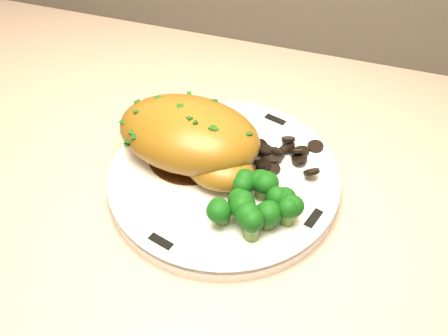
% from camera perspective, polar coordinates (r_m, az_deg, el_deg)
% --- Properties ---
extents(plate, '(0.29, 0.29, 0.02)m').
position_cam_1_polar(plate, '(0.58, -0.00, -1.24)').
color(plate, white).
rests_on(plate, counter).
extents(rim_accent_0, '(0.03, 0.02, 0.00)m').
position_cam_1_polar(rim_accent_0, '(0.63, 5.23, 4.90)').
color(rim_accent_0, black).
rests_on(rim_accent_0, plate).
extents(rim_accent_1, '(0.02, 0.03, 0.00)m').
position_cam_1_polar(rim_accent_1, '(0.62, -7.91, 3.23)').
color(rim_accent_1, black).
rests_on(rim_accent_1, plate).
extents(rim_accent_2, '(0.03, 0.02, 0.00)m').
position_cam_1_polar(rim_accent_2, '(0.52, -6.43, -7.45)').
color(rim_accent_2, black).
rests_on(rim_accent_2, plate).
extents(rim_accent_3, '(0.02, 0.03, 0.00)m').
position_cam_1_polar(rim_accent_3, '(0.54, 9.09, -5.09)').
color(rim_accent_3, black).
rests_on(rim_accent_3, plate).
extents(gravy_pool, '(0.09, 0.09, 0.00)m').
position_cam_1_polar(gravy_pool, '(0.59, -3.46, 1.39)').
color(gravy_pool, '#361709').
rests_on(gravy_pool, plate).
extents(chicken_breast, '(0.16, 0.11, 0.06)m').
position_cam_1_polar(chicken_breast, '(0.57, -3.23, 3.08)').
color(chicken_breast, '#885B17').
rests_on(chicken_breast, plate).
extents(mushroom_pile, '(0.08, 0.06, 0.02)m').
position_cam_1_polar(mushroom_pile, '(0.59, 6.06, 1.31)').
color(mushroom_pile, black).
rests_on(mushroom_pile, plate).
extents(broccoli_florets, '(0.08, 0.07, 0.03)m').
position_cam_1_polar(broccoli_florets, '(0.52, 3.40, -3.54)').
color(broccoli_florets, olive).
rests_on(broccoli_florets, plate).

